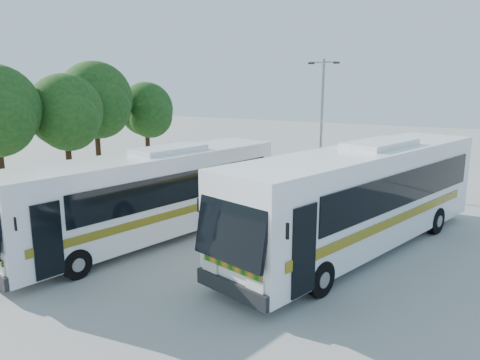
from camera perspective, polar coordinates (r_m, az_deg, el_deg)
The scene contains 9 objects.
ground at distance 19.07m, azimuth -6.04°, elevation -6.66°, with size 100.00×100.00×0.00m, color #9A9A95.
kerb_divider at distance 21.87m, azimuth -8.19°, elevation -4.02°, with size 0.40×16.00×0.15m, color #B2B2AD.
railing at distance 28.15m, azimuth -18.65°, elevation 0.51°, with size 0.06×22.00×1.00m.
tree_far_c at distance 29.99m, azimuth -20.44°, elevation 7.87°, with size 4.97×4.69×6.49m.
tree_far_d at distance 33.38m, azimuth -17.17°, elevation 9.42°, with size 5.62×5.30×7.33m.
tree_far_e at distance 36.33m, azimuth -11.28°, elevation 8.45°, with size 4.54×4.28×5.92m.
coach_main at distance 18.19m, azimuth -10.94°, elevation -1.70°, with size 5.22×12.34×3.36m.
coach_adjacent at distance 17.44m, azimuth 14.62°, elevation -1.85°, with size 6.52×13.51×3.70m.
lamppost at distance 26.63m, azimuth 9.93°, elevation 7.39°, with size 1.77×0.28×7.21m.
Camera 1 is at (10.08, -14.97, 6.17)m, focal length 35.00 mm.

